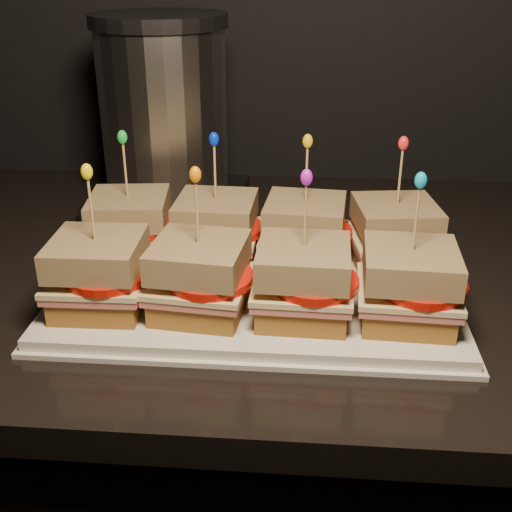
{
  "coord_description": "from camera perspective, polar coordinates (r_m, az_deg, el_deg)",
  "views": [
    {
      "loc": [
        -0.2,
        0.87,
        1.27
      ],
      "look_at": [
        -0.25,
        1.54,
        0.95
      ],
      "focal_mm": 45.0,
      "sensor_mm": 36.0,
      "label": 1
    }
  ],
  "objects": [
    {
      "name": "granite_slab",
      "position": [
        0.88,
        6.68,
        -1.43
      ],
      "size": [
        2.36,
        0.72,
        0.04
      ],
      "primitive_type": "cube",
      "color": "black",
      "rests_on": "cabinet"
    },
    {
      "name": "platter",
      "position": [
        0.77,
        0.0,
        -3.11
      ],
      "size": [
        0.46,
        0.29,
        0.02
      ],
      "primitive_type": "cube",
      "color": "white",
      "rests_on": "granite_slab"
    },
    {
      "name": "platter_rim",
      "position": [
        0.77,
        0.0,
        -3.5
      ],
      "size": [
        0.47,
        0.3,
        0.01
      ],
      "primitive_type": "cube",
      "color": "white",
      "rests_on": "granite_slab"
    },
    {
      "name": "sandwich_0_bread_bot",
      "position": [
        0.84,
        -10.94,
        0.86
      ],
      "size": [
        0.1,
        0.1,
        0.03
      ],
      "primitive_type": "cube",
      "rotation": [
        0.0,
        0.0,
        0.11
      ],
      "color": "brown",
      "rests_on": "platter"
    },
    {
      "name": "sandwich_0_ham",
      "position": [
        0.84,
        -11.04,
        1.92
      ],
      "size": [
        0.11,
        0.11,
        0.01
      ],
      "primitive_type": "cube",
      "rotation": [
        0.0,
        0.0,
        0.11
      ],
      "color": "#CD6265",
      "rests_on": "sandwich_0_bread_bot"
    },
    {
      "name": "sandwich_0_cheese",
      "position": [
        0.83,
        -11.08,
        2.36
      ],
      "size": [
        0.12,
        0.11,
        0.01
      ],
      "primitive_type": "cube",
      "rotation": [
        0.0,
        0.0,
        0.11
      ],
      "color": "beige",
      "rests_on": "sandwich_0_ham"
    },
    {
      "name": "sandwich_0_tomato",
      "position": [
        0.82,
        -10.42,
        2.66
      ],
      "size": [
        0.09,
        0.09,
        0.01
      ],
      "primitive_type": "cylinder",
      "color": "red",
      "rests_on": "sandwich_0_cheese"
    },
    {
      "name": "sandwich_0_bread_top",
      "position": [
        0.82,
        -11.24,
        4.17
      ],
      "size": [
        0.11,
        0.11,
        0.03
      ],
      "primitive_type": "cube",
      "rotation": [
        0.0,
        0.0,
        0.11
      ],
      "color": "#4E2D0E",
      "rests_on": "sandwich_0_tomato"
    },
    {
      "name": "sandwich_0_pick",
      "position": [
        0.81,
        -11.52,
        7.23
      ],
      "size": [
        0.0,
        0.0,
        0.09
      ],
      "primitive_type": "cylinder",
      "color": "tan",
      "rests_on": "sandwich_0_bread_top"
    },
    {
      "name": "sandwich_0_frill",
      "position": [
        0.79,
        -11.8,
        10.31
      ],
      "size": [
        0.01,
        0.01,
        0.02
      ],
      "primitive_type": "ellipsoid",
      "color": "green",
      "rests_on": "sandwich_0_pick"
    },
    {
      "name": "sandwich_1_bread_bot",
      "position": [
        0.82,
        -3.47,
        0.61
      ],
      "size": [
        0.1,
        0.1,
        0.03
      ],
      "primitive_type": "cube",
      "rotation": [
        0.0,
        0.0,
        -0.04
      ],
      "color": "brown",
      "rests_on": "platter"
    },
    {
      "name": "sandwich_1_ham",
      "position": [
        0.81,
        -3.5,
        1.7
      ],
      "size": [
        0.11,
        0.1,
        0.01
      ],
      "primitive_type": "cube",
      "rotation": [
        0.0,
        0.0,
        -0.04
      ],
      "color": "#CD6265",
      "rests_on": "sandwich_1_bread_bot"
    },
    {
      "name": "sandwich_1_cheese",
      "position": [
        0.81,
        -3.52,
        2.15
      ],
      "size": [
        0.11,
        0.1,
        0.01
      ],
      "primitive_type": "cube",
      "rotation": [
        0.0,
        0.0,
        -0.04
      ],
      "color": "beige",
      "rests_on": "sandwich_1_ham"
    },
    {
      "name": "sandwich_1_tomato",
      "position": [
        0.8,
        -2.74,
        2.45
      ],
      "size": [
        0.09,
        0.09,
        0.01
      ],
      "primitive_type": "cylinder",
      "color": "red",
      "rests_on": "sandwich_1_cheese"
    },
    {
      "name": "sandwich_1_bread_top",
      "position": [
        0.8,
        -3.57,
        4.01
      ],
      "size": [
        0.1,
        0.1,
        0.03
      ],
      "primitive_type": "cube",
      "rotation": [
        0.0,
        0.0,
        -0.04
      ],
      "color": "#4E2D0E",
      "rests_on": "sandwich_1_tomato"
    },
    {
      "name": "sandwich_1_pick",
      "position": [
        0.78,
        -3.66,
        7.16
      ],
      "size": [
        0.0,
        0.0,
        0.09
      ],
      "primitive_type": "cylinder",
      "color": "tan",
      "rests_on": "sandwich_1_bread_top"
    },
    {
      "name": "sandwich_1_frill",
      "position": [
        0.77,
        -3.76,
        10.34
      ],
      "size": [
        0.01,
        0.01,
        0.02
      ],
      "primitive_type": "ellipsoid",
      "color": "#0429D4",
      "rests_on": "sandwich_1_pick"
    },
    {
      "name": "sandwich_2_bread_bot",
      "position": [
        0.81,
        4.27,
        0.35
      ],
      "size": [
        0.1,
        0.1,
        0.03
      ],
      "primitive_type": "cube",
      "rotation": [
        0.0,
        0.0,
        -0.09
      ],
      "color": "brown",
      "rests_on": "platter"
    },
    {
      "name": "sandwich_2_ham",
      "position": [
        0.81,
        4.31,
        1.44
      ],
      "size": [
        0.11,
        0.11,
        0.01
      ],
      "primitive_type": "cube",
      "rotation": [
        0.0,
        0.0,
        -0.09
      ],
      "color": "#CD6265",
      "rests_on": "sandwich_2_bread_bot"
    },
    {
      "name": "sandwich_2_cheese",
      "position": [
        0.8,
        4.32,
        1.9
      ],
      "size": [
        0.11,
        0.11,
        0.01
      ],
      "primitive_type": "cube",
      "rotation": [
        0.0,
        0.0,
        -0.09
      ],
      "color": "beige",
      "rests_on": "sandwich_2_ham"
    },
    {
      "name": "sandwich_2_tomato",
      "position": [
        0.79,
        5.2,
        2.19
      ],
      "size": [
        0.09,
        0.09,
        0.01
      ],
      "primitive_type": "cylinder",
      "color": "red",
      "rests_on": "sandwich_2_cheese"
    },
    {
      "name": "sandwich_2_bread_top",
      "position": [
        0.79,
        4.39,
        3.77
      ],
      "size": [
        0.1,
        0.1,
        0.03
      ],
      "primitive_type": "cube",
      "rotation": [
        0.0,
        0.0,
        -0.09
      ],
      "color": "#4E2D0E",
      "rests_on": "sandwich_2_tomato"
    },
    {
      "name": "sandwich_2_pick",
      "position": [
        0.78,
        4.5,
        6.94
      ],
      "size": [
        0.0,
        0.0,
        0.09
      ],
      "primitive_type": "cylinder",
      "color": "tan",
      "rests_on": "sandwich_2_bread_top"
    },
    {
      "name": "sandwich_2_frill",
      "position": [
        0.76,
        4.62,
        10.15
      ],
      "size": [
        0.01,
        0.01,
        0.02
      ],
      "primitive_type": "ellipsoid",
      "color": "yellow",
      "rests_on": "sandwich_2_pick"
    },
    {
      "name": "sandwich_3_bread_bot",
      "position": [
        0.82,
        12.0,
        0.08
      ],
      "size": [
        0.11,
        0.11,
        0.03
      ],
      "primitive_type": "cube",
      "rotation": [
        0.0,
        0.0,
        0.13
      ],
      "color": "brown",
      "rests_on": "platter"
    },
    {
      "name": "sandwich_3_ham",
      "position": [
        0.81,
        12.11,
        1.16
      ],
      "size": [
        0.12,
        0.11,
        0.01
      ],
      "primitive_type": "cube",
      "rotation": [
        0.0,
        0.0,
        0.13
      ],
      "color": "#CD6265",
      "rests_on": "sandwich_3_bread_bot"
    },
    {
      "name": "sandwich_3_cheese",
      "position": [
        0.81,
        12.16,
        1.61
      ],
      "size": [
        0.12,
        0.11,
        0.01
      ],
      "primitive_type": "cube",
      "rotation": [
        0.0,
        0.0,
        0.13
      ],
      "color": "beige",
      "rests_on": "sandwich_3_ham"
    },
    {
      "name": "sandwich_3_tomato",
      "position": [
        0.8,
        13.1,
        1.89
      ],
      "size": [
        0.09,
        0.09,
        0.01
      ],
      "primitive_type": "cylinder",
      "color": "red",
      "rests_on": "sandwich_3_cheese"
    },
    {
      "name": "sandwich_3_bread_top",
      "position": [
        0.8,
        12.34,
        3.46
      ],
      "size": [
        0.11,
        0.11,
        0.03
      ],
      "primitive_type": "cube",
      "rotation": [
        0.0,
        0.0,
        0.13
      ],
      "color": "#4E2D0E",
      "rests_on": "sandwich_3_tomato"
    },
    {
      "name": "sandwich_3_pick",
      "position": [
        0.78,
        12.65,
        6.59
      ],
      "size": [
        0.0,
        0.0,
        0.09
      ],
      "primitive_type": "cylinder",
      "color": "tan",
      "rests_on": "sandwich_3_bread_top"
    },
    {
      "name": "sandwich_3_frill",
      "position": [
        0.77,
        12.97,
        9.75
      ],
      "size": [
        0.01,
        0.01,
        0.02
      ],
      "primitive_type": "ellipsoid",
      "color": "red",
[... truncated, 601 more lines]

